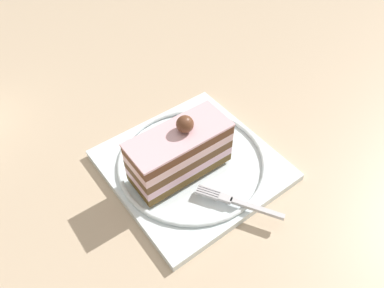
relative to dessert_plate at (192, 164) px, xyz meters
The scene contains 4 objects.
ground_plane 0.02m from the dessert_plate, 145.66° to the right, with size 2.40×2.40×0.00m, color tan.
dessert_plate is the anchor object (origin of this frame).
cake_slice 0.05m from the dessert_plate, ahead, with size 0.13×0.08×0.08m.
fork 0.09m from the dessert_plate, 78.66° to the left, with size 0.04×0.10×0.00m.
Camera 1 is at (0.25, 0.21, 0.39)m, focal length 35.01 mm.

